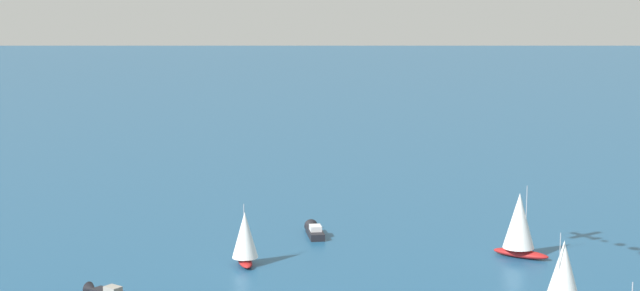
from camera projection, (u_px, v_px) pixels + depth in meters
The scene contains 4 objects.
sailboat_near_centre at pixel (563, 274), 142.63m from camera, with size 9.13×8.03×12.31m.
sailboat_trailing at pixel (245, 238), 167.23m from camera, with size 8.79×5.85×10.93m.
sailboat_mid_cluster at pixel (519, 224), 172.32m from camera, with size 7.69×10.74×13.53m.
motorboat_outer_ring_a at pixel (314, 231), 189.72m from camera, with size 11.13×5.35×3.13m.
Camera 1 is at (-143.05, -15.51, 46.60)m, focal length 52.85 mm.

